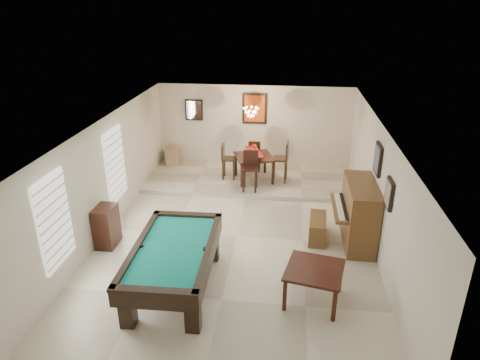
% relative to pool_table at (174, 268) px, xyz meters
% --- Properties ---
extents(ground_plane, '(6.00, 9.00, 0.02)m').
position_rel_pool_table_xyz_m(ground_plane, '(0.91, 2.00, -0.45)').
color(ground_plane, beige).
extents(wall_back, '(6.00, 0.04, 2.60)m').
position_rel_pool_table_xyz_m(wall_back, '(0.91, 6.50, 0.86)').
color(wall_back, silver).
rests_on(wall_back, ground_plane).
extents(wall_front, '(6.00, 0.04, 2.60)m').
position_rel_pool_table_xyz_m(wall_front, '(0.91, -2.50, 0.86)').
color(wall_front, silver).
rests_on(wall_front, ground_plane).
extents(wall_left, '(0.04, 9.00, 2.60)m').
position_rel_pool_table_xyz_m(wall_left, '(-2.09, 2.00, 0.86)').
color(wall_left, silver).
rests_on(wall_left, ground_plane).
extents(wall_right, '(0.04, 9.00, 2.60)m').
position_rel_pool_table_xyz_m(wall_right, '(3.91, 2.00, 0.86)').
color(wall_right, silver).
rests_on(wall_right, ground_plane).
extents(ceiling, '(6.00, 9.00, 0.04)m').
position_rel_pool_table_xyz_m(ceiling, '(0.91, 2.00, 2.16)').
color(ceiling, white).
rests_on(ceiling, wall_back).
extents(dining_step, '(6.00, 2.50, 0.12)m').
position_rel_pool_table_xyz_m(dining_step, '(0.91, 5.25, -0.38)').
color(dining_step, beige).
rests_on(dining_step, ground_plane).
extents(window_left_front, '(0.06, 1.00, 1.70)m').
position_rel_pool_table_xyz_m(window_left_front, '(-2.06, -0.20, 0.96)').
color(window_left_front, white).
rests_on(window_left_front, wall_left).
extents(window_left_rear, '(0.06, 1.00, 1.70)m').
position_rel_pool_table_xyz_m(window_left_rear, '(-2.06, 2.60, 0.96)').
color(window_left_rear, white).
rests_on(window_left_rear, wall_left).
extents(pool_table, '(1.48, 2.65, 0.87)m').
position_rel_pool_table_xyz_m(pool_table, '(0.00, 0.00, 0.00)').
color(pool_table, black).
rests_on(pool_table, ground_plane).
extents(square_table, '(1.15, 1.15, 0.67)m').
position_rel_pool_table_xyz_m(square_table, '(2.54, -0.05, -0.10)').
color(square_table, black).
rests_on(square_table, ground_plane).
extents(upright_piano, '(0.93, 1.66, 1.38)m').
position_rel_pool_table_xyz_m(upright_piano, '(3.43, 2.13, 0.25)').
color(upright_piano, brown).
rests_on(upright_piano, ground_plane).
extents(piano_bench, '(0.42, 0.94, 0.51)m').
position_rel_pool_table_xyz_m(piano_bench, '(2.72, 2.14, -0.18)').
color(piano_bench, brown).
rests_on(piano_bench, ground_plane).
extents(apothecary_chest, '(0.40, 0.60, 0.91)m').
position_rel_pool_table_xyz_m(apothecary_chest, '(-1.87, 1.34, 0.02)').
color(apothecary_chest, black).
rests_on(apothecary_chest, ground_plane).
extents(dining_table, '(1.30, 1.30, 0.85)m').
position_rel_pool_table_xyz_m(dining_table, '(1.03, 5.09, 0.11)').
color(dining_table, black).
rests_on(dining_table, dining_step).
extents(flower_vase, '(0.15, 0.15, 0.22)m').
position_rel_pool_table_xyz_m(flower_vase, '(1.03, 5.09, 0.65)').
color(flower_vase, '#AD1F0E').
rests_on(flower_vase, dining_table).
extents(dining_chair_south, '(0.41, 0.41, 1.10)m').
position_rel_pool_table_xyz_m(dining_chair_south, '(0.99, 4.33, 0.24)').
color(dining_chair_south, black).
rests_on(dining_chair_south, dining_step).
extents(dining_chair_north, '(0.37, 0.37, 0.97)m').
position_rel_pool_table_xyz_m(dining_chair_north, '(0.98, 5.85, 0.17)').
color(dining_chair_north, black).
rests_on(dining_chair_north, dining_step).
extents(dining_chair_west, '(0.39, 0.39, 1.04)m').
position_rel_pool_table_xyz_m(dining_chair_west, '(0.29, 5.13, 0.20)').
color(dining_chair_west, black).
rests_on(dining_chair_west, dining_step).
extents(dining_chair_east, '(0.47, 0.47, 1.18)m').
position_rel_pool_table_xyz_m(dining_chair_east, '(1.77, 5.07, 0.27)').
color(dining_chair_east, black).
rests_on(dining_chair_east, dining_step).
extents(corner_bench, '(0.56, 0.64, 0.48)m').
position_rel_pool_table_xyz_m(corner_bench, '(-1.69, 6.12, -0.08)').
color(corner_bench, tan).
rests_on(corner_bench, dining_step).
extents(chandelier, '(0.44, 0.44, 0.60)m').
position_rel_pool_table_xyz_m(chandelier, '(0.91, 5.20, 1.76)').
color(chandelier, '#FFE5B2').
rests_on(chandelier, ceiling).
extents(back_painting, '(0.75, 0.06, 0.95)m').
position_rel_pool_table_xyz_m(back_painting, '(0.91, 6.46, 1.46)').
color(back_painting, '#D84C14').
rests_on(back_painting, wall_back).
extents(back_mirror, '(0.55, 0.06, 0.65)m').
position_rel_pool_table_xyz_m(back_mirror, '(-0.99, 6.46, 1.36)').
color(back_mirror, white).
rests_on(back_mirror, wall_back).
extents(right_picture_upper, '(0.06, 0.55, 0.65)m').
position_rel_pool_table_xyz_m(right_picture_upper, '(3.87, 2.30, 1.46)').
color(right_picture_upper, slate).
rests_on(right_picture_upper, wall_right).
extents(right_picture_lower, '(0.06, 0.45, 0.55)m').
position_rel_pool_table_xyz_m(right_picture_lower, '(3.87, 1.00, 1.26)').
color(right_picture_lower, gray).
rests_on(right_picture_lower, wall_right).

